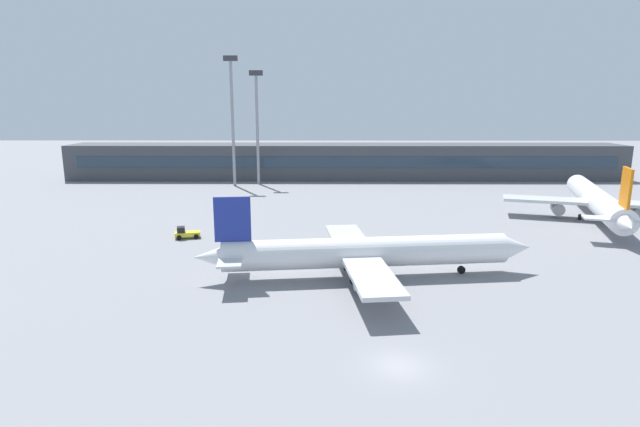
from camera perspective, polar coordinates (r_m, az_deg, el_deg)
The scene contains 7 objects.
ground_plane at distance 77.11m, azimuth 4.65°, elevation -2.19°, with size 400.00×400.00×0.00m, color gray.
terminal_building at distance 133.30m, azimuth 2.88°, elevation 5.92°, with size 143.32×12.13×9.00m.
airplane_near at distance 56.96m, azimuth 5.51°, elevation -4.40°, with size 38.61×27.07×9.54m.
airplane_mid at distance 98.10m, azimuth 28.78°, elevation 1.39°, with size 30.09×42.26×10.70m.
baggage_tug_yellow at distance 76.08m, azimuth -14.96°, elevation -2.15°, with size 3.87×2.56×1.75m.
floodlight_tower_west at distance 123.61m, azimuth -7.14°, elevation 10.48°, with size 3.20×0.80×27.02m.
floodlight_tower_east at distance 121.48m, azimuth -9.91°, elevation 11.11°, with size 3.20×0.80×30.09m.
Camera 1 is at (-5.70, -34.47, 19.18)m, focal length 28.25 mm.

